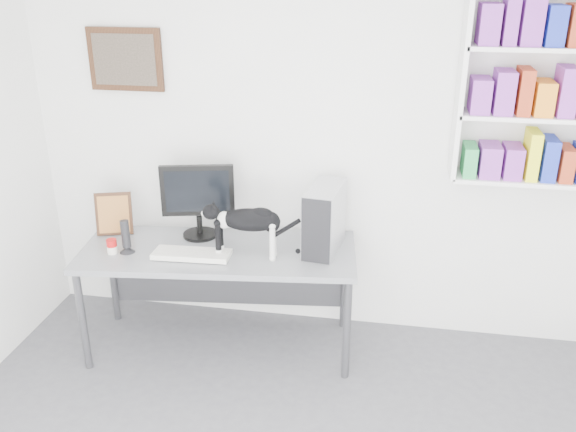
{
  "coord_description": "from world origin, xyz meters",
  "views": [
    {
      "loc": [
        0.51,
        -1.98,
        2.51
      ],
      "look_at": [
        -0.11,
        1.53,
        1.02
      ],
      "focal_mm": 38.0,
      "sensor_mm": 36.0,
      "label": 1
    }
  ],
  "objects_px": {
    "keyboard": "(192,254)",
    "leaning_print": "(114,213)",
    "pc_tower": "(324,218)",
    "monitor": "(198,201)",
    "cat": "(248,232)",
    "desk": "(221,299)",
    "bookshelf": "(549,83)",
    "speaker": "(126,236)",
    "soup_can": "(112,246)"
  },
  "relations": [
    {
      "from": "monitor",
      "to": "leaning_print",
      "type": "relative_size",
      "value": 1.71
    },
    {
      "from": "speaker",
      "to": "desk",
      "type": "bearing_deg",
      "value": -16.34
    },
    {
      "from": "keyboard",
      "to": "leaning_print",
      "type": "relative_size",
      "value": 1.61
    },
    {
      "from": "bookshelf",
      "to": "leaning_print",
      "type": "relative_size",
      "value": 4.04
    },
    {
      "from": "desk",
      "to": "soup_can",
      "type": "xyz_separation_m",
      "value": [
        -0.66,
        -0.17,
        0.43
      ]
    },
    {
      "from": "leaning_print",
      "to": "pc_tower",
      "type": "bearing_deg",
      "value": -17.27
    },
    {
      "from": "pc_tower",
      "to": "leaning_print",
      "type": "height_order",
      "value": "pc_tower"
    },
    {
      "from": "monitor",
      "to": "bookshelf",
      "type": "bearing_deg",
      "value": -9.45
    },
    {
      "from": "monitor",
      "to": "keyboard",
      "type": "relative_size",
      "value": 1.06
    },
    {
      "from": "monitor",
      "to": "cat",
      "type": "distance_m",
      "value": 0.49
    },
    {
      "from": "pc_tower",
      "to": "soup_can",
      "type": "bearing_deg",
      "value": -160.27
    },
    {
      "from": "desk",
      "to": "bookshelf",
      "type": "bearing_deg",
      "value": 2.98
    },
    {
      "from": "bookshelf",
      "to": "cat",
      "type": "height_order",
      "value": "bookshelf"
    },
    {
      "from": "desk",
      "to": "speaker",
      "type": "bearing_deg",
      "value": -172.57
    },
    {
      "from": "desk",
      "to": "monitor",
      "type": "height_order",
      "value": "monitor"
    },
    {
      "from": "desk",
      "to": "pc_tower",
      "type": "bearing_deg",
      "value": 4.07
    },
    {
      "from": "speaker",
      "to": "cat",
      "type": "bearing_deg",
      "value": -25.1
    },
    {
      "from": "monitor",
      "to": "cat",
      "type": "height_order",
      "value": "monitor"
    },
    {
      "from": "cat",
      "to": "bookshelf",
      "type": "bearing_deg",
      "value": 9.3
    },
    {
      "from": "soup_can",
      "to": "monitor",
      "type": "bearing_deg",
      "value": 36.88
    },
    {
      "from": "soup_can",
      "to": "bookshelf",
      "type": "bearing_deg",
      "value": 10.9
    },
    {
      "from": "keyboard",
      "to": "leaning_print",
      "type": "bearing_deg",
      "value": 155.23
    },
    {
      "from": "desk",
      "to": "cat",
      "type": "height_order",
      "value": "cat"
    },
    {
      "from": "desk",
      "to": "leaning_print",
      "type": "xyz_separation_m",
      "value": [
        -0.78,
        0.12,
        0.53
      ]
    },
    {
      "from": "bookshelf",
      "to": "desk",
      "type": "height_order",
      "value": "bookshelf"
    },
    {
      "from": "desk",
      "to": "cat",
      "type": "bearing_deg",
      "value": -23.85
    },
    {
      "from": "speaker",
      "to": "soup_can",
      "type": "xyz_separation_m",
      "value": [
        -0.09,
        -0.03,
        -0.07
      ]
    },
    {
      "from": "monitor",
      "to": "leaning_print",
      "type": "distance_m",
      "value": 0.61
    },
    {
      "from": "keyboard",
      "to": "leaning_print",
      "type": "height_order",
      "value": "leaning_print"
    },
    {
      "from": "bookshelf",
      "to": "desk",
      "type": "bearing_deg",
      "value": -170.42
    },
    {
      "from": "leaning_print",
      "to": "cat",
      "type": "xyz_separation_m",
      "value": [
        1.0,
        -0.19,
        0.02
      ]
    },
    {
      "from": "soup_can",
      "to": "leaning_print",
      "type": "bearing_deg",
      "value": 110.7
    },
    {
      "from": "bookshelf",
      "to": "leaning_print",
      "type": "height_order",
      "value": "bookshelf"
    },
    {
      "from": "bookshelf",
      "to": "pc_tower",
      "type": "bearing_deg",
      "value": -171.0
    },
    {
      "from": "cat",
      "to": "leaning_print",
      "type": "bearing_deg",
      "value": 165.37
    },
    {
      "from": "keyboard",
      "to": "soup_can",
      "type": "bearing_deg",
      "value": -178.41
    },
    {
      "from": "pc_tower",
      "to": "speaker",
      "type": "relative_size",
      "value": 1.89
    },
    {
      "from": "monitor",
      "to": "pc_tower",
      "type": "bearing_deg",
      "value": -17.1
    },
    {
      "from": "monitor",
      "to": "pc_tower",
      "type": "height_order",
      "value": "monitor"
    },
    {
      "from": "pc_tower",
      "to": "speaker",
      "type": "distance_m",
      "value": 1.29
    },
    {
      "from": "bookshelf",
      "to": "speaker",
      "type": "relative_size",
      "value": 5.36
    },
    {
      "from": "desk",
      "to": "cat",
      "type": "distance_m",
      "value": 0.6
    },
    {
      "from": "soup_can",
      "to": "cat",
      "type": "xyz_separation_m",
      "value": [
        0.89,
        0.1,
        0.13
      ]
    },
    {
      "from": "keyboard",
      "to": "cat",
      "type": "bearing_deg",
      "value": 7.33
    },
    {
      "from": "desk",
      "to": "speaker",
      "type": "height_order",
      "value": "speaker"
    },
    {
      "from": "monitor",
      "to": "keyboard",
      "type": "height_order",
      "value": "monitor"
    },
    {
      "from": "bookshelf",
      "to": "pc_tower",
      "type": "distance_m",
      "value": 1.57
    },
    {
      "from": "keyboard",
      "to": "pc_tower",
      "type": "distance_m",
      "value": 0.89
    },
    {
      "from": "bookshelf",
      "to": "desk",
      "type": "distance_m",
      "value": 2.48
    },
    {
      "from": "leaning_print",
      "to": "cat",
      "type": "height_order",
      "value": "cat"
    }
  ]
}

